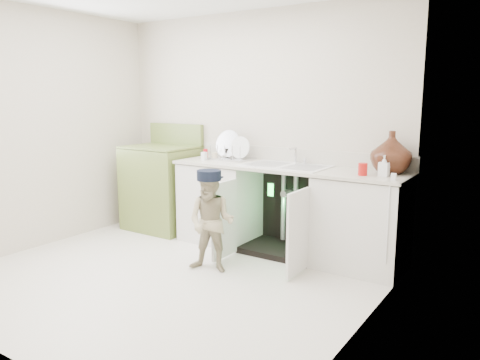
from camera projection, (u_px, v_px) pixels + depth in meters
name	position (u px, v px, depth m)	size (l,w,h in m)	color
ground	(165.00, 278.00, 4.16)	(3.50, 3.50, 0.00)	silver
room_shell	(161.00, 137.00, 3.94)	(6.00, 5.50, 1.26)	beige
counter_run	(290.00, 207.00, 4.74)	(2.44, 1.02, 1.28)	silver
avocado_stove	(162.00, 186.00, 5.64)	(0.81, 0.65, 1.26)	olive
repair_worker	(211.00, 221.00, 4.25)	(0.64, 0.72, 0.94)	tan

